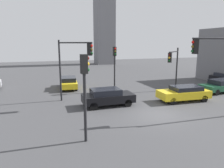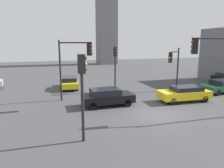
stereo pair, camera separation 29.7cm
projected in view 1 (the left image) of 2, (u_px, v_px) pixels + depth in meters
The scene contains 11 objects.
ground_plane at pixel (157, 115), 15.78m from camera, with size 105.00×105.00×0.00m, color #424244.
traffic_light_0 at pixel (85, 82), 10.88m from camera, with size 0.48×0.37×4.76m.
traffic_light_1 at pixel (222, 59), 14.70m from camera, with size 4.20×1.01×5.99m.
traffic_light_2 at pixel (74, 59), 18.10m from camera, with size 2.54×2.88×5.60m.
traffic_light_3 at pixel (173, 62), 22.33m from camera, with size 2.50×2.04×4.83m.
traffic_light_4 at pixel (115, 60), 22.90m from camera, with size 0.33×0.46×4.94m.
car_0 at pixel (69, 82), 24.86m from camera, with size 2.37×4.77×1.40m.
car_1 at pixel (108, 97), 17.92m from camera, with size 4.41×2.03×1.49m.
car_3 at pixel (221, 85), 22.93m from camera, with size 4.88×2.39×1.41m.
car_5 at pixel (184, 93), 19.41m from camera, with size 4.85×2.27×1.41m.
skyline_tower at pixel (104, 10), 52.27m from camera, with size 4.58×4.58×26.94m, color slate.
Camera 1 is at (-8.09, -13.13, 5.30)m, focal length 33.46 mm.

